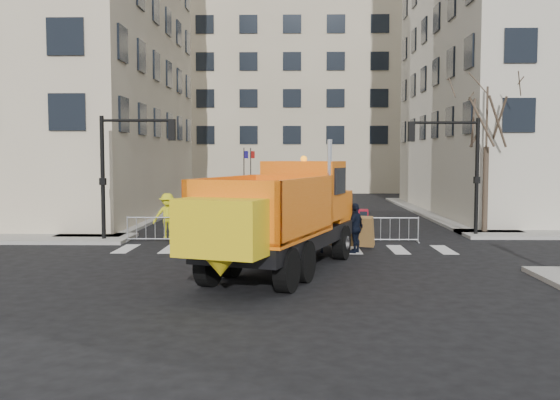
{
  "coord_description": "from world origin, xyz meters",
  "views": [
    {
      "loc": [
        0.17,
        -18.97,
        3.67
      ],
      "look_at": [
        -0.3,
        2.5,
        2.17
      ],
      "focal_mm": 40.0,
      "sensor_mm": 36.0,
      "label": 1
    }
  ],
  "objects_px": {
    "cop_a": "(318,230)",
    "newspaper_box": "(363,221)",
    "cop_b": "(310,223)",
    "cop_c": "(355,228)",
    "worker": "(168,216)",
    "plow_truck": "(280,214)"
  },
  "relations": [
    {
      "from": "plow_truck",
      "to": "worker",
      "type": "relative_size",
      "value": 5.81
    },
    {
      "from": "cop_a",
      "to": "cop_c",
      "type": "bearing_deg",
      "value": 144.78
    },
    {
      "from": "cop_b",
      "to": "newspaper_box",
      "type": "xyz_separation_m",
      "value": [
        2.53,
        2.63,
        -0.19
      ]
    },
    {
      "from": "cop_c",
      "to": "worker",
      "type": "height_order",
      "value": "worker"
    },
    {
      "from": "cop_a",
      "to": "cop_c",
      "type": "relative_size",
      "value": 0.91
    },
    {
      "from": "cop_a",
      "to": "worker",
      "type": "height_order",
      "value": "worker"
    },
    {
      "from": "cop_c",
      "to": "newspaper_box",
      "type": "height_order",
      "value": "cop_c"
    },
    {
      "from": "cop_c",
      "to": "worker",
      "type": "xyz_separation_m",
      "value": [
        -7.81,
        3.09,
        0.17
      ]
    },
    {
      "from": "cop_b",
      "to": "newspaper_box",
      "type": "distance_m",
      "value": 3.65
    },
    {
      "from": "cop_a",
      "to": "newspaper_box",
      "type": "relative_size",
      "value": 1.57
    },
    {
      "from": "cop_a",
      "to": "worker",
      "type": "xyz_separation_m",
      "value": [
        -6.39,
        3.16,
        0.26
      ]
    },
    {
      "from": "plow_truck",
      "to": "newspaper_box",
      "type": "xyz_separation_m",
      "value": [
        3.62,
        9.12,
        -1.18
      ]
    },
    {
      "from": "plow_truck",
      "to": "cop_c",
      "type": "distance_m",
      "value": 5.07
    },
    {
      "from": "plow_truck",
      "to": "cop_a",
      "type": "relative_size",
      "value": 6.52
    },
    {
      "from": "plow_truck",
      "to": "cop_b",
      "type": "distance_m",
      "value": 6.66
    },
    {
      "from": "cop_c",
      "to": "newspaper_box",
      "type": "bearing_deg",
      "value": -158.66
    },
    {
      "from": "cop_b",
      "to": "newspaper_box",
      "type": "relative_size",
      "value": 1.62
    },
    {
      "from": "cop_a",
      "to": "worker",
      "type": "distance_m",
      "value": 7.13
    },
    {
      "from": "worker",
      "to": "cop_b",
      "type": "bearing_deg",
      "value": -17.79
    },
    {
      "from": "cop_b",
      "to": "worker",
      "type": "height_order",
      "value": "worker"
    },
    {
      "from": "plow_truck",
      "to": "worker",
      "type": "xyz_separation_m",
      "value": [
        -5.03,
        7.23,
        -0.76
      ]
    },
    {
      "from": "cop_b",
      "to": "newspaper_box",
      "type": "height_order",
      "value": "cop_b"
    }
  ]
}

